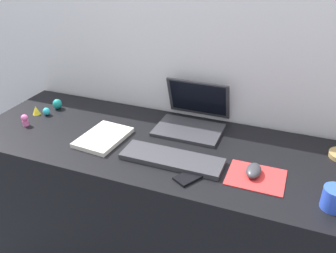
{
  "coord_description": "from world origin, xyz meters",
  "views": [
    {
      "loc": [
        0.51,
        -1.22,
        1.53
      ],
      "look_at": [
        0.03,
        0.0,
        0.83
      ],
      "focal_mm": 38.13,
      "sensor_mm": 36.0,
      "label": 1
    }
  ],
  "objects_px": {
    "keyboard": "(172,159)",
    "coffee_mug": "(334,198)",
    "toy_figurine_teal": "(57,104)",
    "notebook_pad": "(103,137)",
    "toy_figurine_cyan": "(46,111)",
    "mouse": "(254,171)",
    "toy_figurine_yellow": "(36,110)",
    "laptop": "(193,115)",
    "cell_phone": "(191,176)",
    "toy_figurine_pink": "(25,120)"
  },
  "relations": [
    {
      "from": "keyboard",
      "to": "coffee_mug",
      "type": "height_order",
      "value": "coffee_mug"
    },
    {
      "from": "keyboard",
      "to": "toy_figurine_teal",
      "type": "distance_m",
      "value": 0.76
    },
    {
      "from": "notebook_pad",
      "to": "coffee_mug",
      "type": "bearing_deg",
      "value": -2.33
    },
    {
      "from": "notebook_pad",
      "to": "coffee_mug",
      "type": "height_order",
      "value": "coffee_mug"
    },
    {
      "from": "coffee_mug",
      "to": "toy_figurine_cyan",
      "type": "bearing_deg",
      "value": 170.51
    },
    {
      "from": "mouse",
      "to": "toy_figurine_cyan",
      "type": "relative_size",
      "value": 2.47
    },
    {
      "from": "toy_figurine_teal",
      "to": "toy_figurine_yellow",
      "type": "height_order",
      "value": "toy_figurine_teal"
    },
    {
      "from": "mouse",
      "to": "toy_figurine_cyan",
      "type": "distance_m",
      "value": 1.05
    },
    {
      "from": "notebook_pad",
      "to": "coffee_mug",
      "type": "xyz_separation_m",
      "value": [
        0.93,
        -0.11,
        0.03
      ]
    },
    {
      "from": "keyboard",
      "to": "notebook_pad",
      "type": "relative_size",
      "value": 1.71
    },
    {
      "from": "toy_figurine_teal",
      "to": "laptop",
      "type": "bearing_deg",
      "value": 6.29
    },
    {
      "from": "laptop",
      "to": "coffee_mug",
      "type": "relative_size",
      "value": 3.73
    },
    {
      "from": "mouse",
      "to": "toy_figurine_yellow",
      "type": "height_order",
      "value": "toy_figurine_yellow"
    },
    {
      "from": "cell_phone",
      "to": "laptop",
      "type": "bearing_deg",
      "value": 137.18
    },
    {
      "from": "toy_figurine_cyan",
      "to": "toy_figurine_yellow",
      "type": "xyz_separation_m",
      "value": [
        -0.05,
        -0.01,
        0.0
      ]
    },
    {
      "from": "coffee_mug",
      "to": "toy_figurine_yellow",
      "type": "xyz_separation_m",
      "value": [
        -1.37,
        0.21,
        -0.02
      ]
    },
    {
      "from": "notebook_pad",
      "to": "toy_figurine_yellow",
      "type": "distance_m",
      "value": 0.45
    },
    {
      "from": "mouse",
      "to": "notebook_pad",
      "type": "bearing_deg",
      "value": 177.7
    },
    {
      "from": "mouse",
      "to": "toy_figurine_yellow",
      "type": "distance_m",
      "value": 1.11
    },
    {
      "from": "toy_figurine_teal",
      "to": "toy_figurine_cyan",
      "type": "bearing_deg",
      "value": -93.12
    },
    {
      "from": "mouse",
      "to": "toy_figurine_yellow",
      "type": "bearing_deg",
      "value": 173.61
    },
    {
      "from": "laptop",
      "to": "cell_phone",
      "type": "distance_m",
      "value": 0.41
    },
    {
      "from": "laptop",
      "to": "mouse",
      "type": "relative_size",
      "value": 3.12
    },
    {
      "from": "laptop",
      "to": "toy_figurine_yellow",
      "type": "relative_size",
      "value": 6.95
    },
    {
      "from": "cell_phone",
      "to": "notebook_pad",
      "type": "distance_m",
      "value": 0.46
    },
    {
      "from": "laptop",
      "to": "cell_phone",
      "type": "bearing_deg",
      "value": -72.93
    },
    {
      "from": "toy_figurine_teal",
      "to": "toy_figurine_cyan",
      "type": "xyz_separation_m",
      "value": [
        -0.0,
        -0.08,
        -0.01
      ]
    },
    {
      "from": "coffee_mug",
      "to": "toy_figurine_pink",
      "type": "relative_size",
      "value": 1.45
    },
    {
      "from": "laptop",
      "to": "toy_figurine_pink",
      "type": "bearing_deg",
      "value": -158.62
    },
    {
      "from": "mouse",
      "to": "toy_figurine_pink",
      "type": "xyz_separation_m",
      "value": [
        -1.07,
        0.01,
        0.01
      ]
    },
    {
      "from": "toy_figurine_teal",
      "to": "toy_figurine_yellow",
      "type": "relative_size",
      "value": 1.19
    },
    {
      "from": "keyboard",
      "to": "toy_figurine_teal",
      "type": "relative_size",
      "value": 7.99
    },
    {
      "from": "toy_figurine_pink",
      "to": "toy_figurine_cyan",
      "type": "distance_m",
      "value": 0.13
    },
    {
      "from": "toy_figurine_teal",
      "to": "toy_figurine_cyan",
      "type": "distance_m",
      "value": 0.08
    },
    {
      "from": "notebook_pad",
      "to": "toy_figurine_yellow",
      "type": "height_order",
      "value": "toy_figurine_yellow"
    },
    {
      "from": "mouse",
      "to": "toy_figurine_teal",
      "type": "distance_m",
      "value": 1.06
    },
    {
      "from": "laptop",
      "to": "toy_figurine_pink",
      "type": "height_order",
      "value": "laptop"
    },
    {
      "from": "cell_phone",
      "to": "keyboard",
      "type": "bearing_deg",
      "value": 174.43
    },
    {
      "from": "toy_figurine_cyan",
      "to": "laptop",
      "type": "bearing_deg",
      "value": 12.75
    },
    {
      "from": "cell_phone",
      "to": "notebook_pad",
      "type": "relative_size",
      "value": 0.53
    },
    {
      "from": "keyboard",
      "to": "coffee_mug",
      "type": "relative_size",
      "value": 5.1
    },
    {
      "from": "toy_figurine_teal",
      "to": "toy_figurine_yellow",
      "type": "bearing_deg",
      "value": -121.48
    },
    {
      "from": "toy_figurine_cyan",
      "to": "toy_figurine_yellow",
      "type": "distance_m",
      "value": 0.05
    },
    {
      "from": "mouse",
      "to": "toy_figurine_pink",
      "type": "distance_m",
      "value": 1.07
    },
    {
      "from": "coffee_mug",
      "to": "toy_figurine_pink",
      "type": "distance_m",
      "value": 1.34
    },
    {
      "from": "keyboard",
      "to": "toy_figurine_pink",
      "type": "xyz_separation_m",
      "value": [
        -0.75,
        0.03,
        0.02
      ]
    },
    {
      "from": "notebook_pad",
      "to": "cell_phone",
      "type": "bearing_deg",
      "value": -10.88
    },
    {
      "from": "coffee_mug",
      "to": "toy_figurine_teal",
      "type": "bearing_deg",
      "value": 166.99
    },
    {
      "from": "toy_figurine_yellow",
      "to": "mouse",
      "type": "bearing_deg",
      "value": -6.39
    },
    {
      "from": "keyboard",
      "to": "coffee_mug",
      "type": "bearing_deg",
      "value": -6.27
    }
  ]
}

